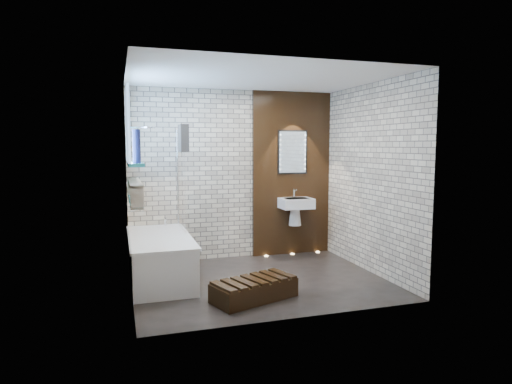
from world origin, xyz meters
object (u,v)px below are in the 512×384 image
object	(u,v)px
bath_screen	(181,179)
led_mirror	(293,152)
walnut_step	(254,290)
washbasin	(296,207)
bathtub	(160,258)

from	to	relation	value
bath_screen	led_mirror	size ratio (longest dim) A/B	2.00
bath_screen	walnut_step	xyz separation A→B (m)	(0.60, -1.53, -1.17)
walnut_step	led_mirror	bearing A→B (deg)	56.97
walnut_step	bath_screen	bearing A→B (deg)	111.33
washbasin	walnut_step	bearing A→B (deg)	-125.38
washbasin	led_mirror	xyz separation A→B (m)	(0.00, 0.16, 0.86)
bath_screen	led_mirror	world-z (taller)	led_mirror
led_mirror	washbasin	bearing A→B (deg)	-90.00
bath_screen	led_mirror	bearing A→B (deg)	10.66
bathtub	walnut_step	xyz separation A→B (m)	(0.95, -1.10, -0.18)
washbasin	led_mirror	world-z (taller)	led_mirror
washbasin	led_mirror	bearing A→B (deg)	90.00
bath_screen	walnut_step	distance (m)	2.02
bathtub	walnut_step	bearing A→B (deg)	-48.93
bathtub	walnut_step	distance (m)	1.46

